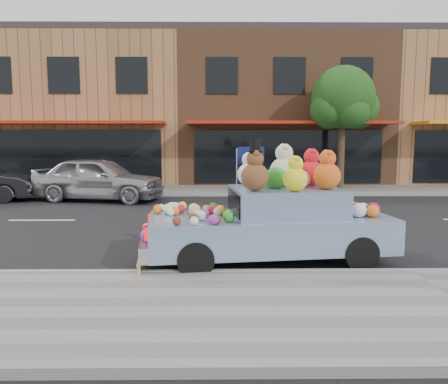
{
  "coord_description": "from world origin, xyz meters",
  "views": [
    {
      "loc": [
        -3.11,
        -11.83,
        2.25
      ],
      "look_at": [
        -3.03,
        -3.79,
        1.25
      ],
      "focal_mm": 35.0,
      "sensor_mm": 36.0,
      "label": 1
    }
  ],
  "objects": [
    {
      "name": "ground",
      "position": [
        0.0,
        0.0,
        0.0
      ],
      "size": [
        120.0,
        120.0,
        0.0
      ],
      "primitive_type": "plane",
      "color": "black",
      "rests_on": "ground"
    },
    {
      "name": "far_sidewalk",
      "position": [
        0.0,
        6.5,
        0.06
      ],
      "size": [
        60.0,
        3.0,
        0.12
      ],
      "primitive_type": "cube",
      "color": "gray",
      "rests_on": "ground"
    },
    {
      "name": "near_kerb",
      "position": [
        0.0,
        -5.0,
        0.07
      ],
      "size": [
        60.0,
        0.12,
        0.13
      ],
      "primitive_type": "cube",
      "color": "gray",
      "rests_on": "ground"
    },
    {
      "name": "far_kerb",
      "position": [
        0.0,
        5.0,
        0.07
      ],
      "size": [
        60.0,
        0.12,
        0.13
      ],
      "primitive_type": "cube",
      "color": "gray",
      "rests_on": "ground"
    },
    {
      "name": "storefront_left",
      "position": [
        -10.0,
        11.97,
        3.64
      ],
      "size": [
        10.0,
        9.8,
        7.3
      ],
      "color": "#A36D44",
      "rests_on": "ground"
    },
    {
      "name": "storefront_mid",
      "position": [
        0.0,
        11.97,
        3.64
      ],
      "size": [
        10.0,
        9.8,
        7.3
      ],
      "color": "brown",
      "rests_on": "ground"
    },
    {
      "name": "street_tree",
      "position": [
        2.03,
        6.55,
        3.69
      ],
      "size": [
        3.0,
        2.7,
        5.22
      ],
      "color": "#38281C",
      "rests_on": "ground"
    },
    {
      "name": "car_silver",
      "position": [
        -7.46,
        3.84,
        0.79
      ],
      "size": [
        4.93,
        2.7,
        1.59
      ],
      "primitive_type": "imported",
      "rotation": [
        0.0,
        0.0,
        1.38
      ],
      "color": "#A0A0A5",
      "rests_on": "ground"
    },
    {
      "name": "art_car",
      "position": [
        -2.16,
        -4.04,
        0.79
      ],
      "size": [
        4.66,
        2.27,
        2.24
      ],
      "rotation": [
        0.0,
        0.0,
        0.12
      ],
      "color": "black",
      "rests_on": "ground"
    }
  ]
}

